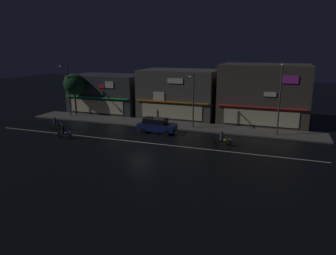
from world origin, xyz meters
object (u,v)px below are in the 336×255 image
at_px(streetlamp_west, 67,86).
at_px(streetlamp_mid, 193,96).
at_px(motorcycle_lead, 64,133).
at_px(traffic_cone, 160,129).
at_px(parked_car_near_kerb, 157,125).
at_px(pedestrian_on_sidewalk, 157,117).
at_px(streetlamp_east, 280,94).
at_px(motorcycle_following, 222,140).
at_px(motorcycle_opposite_lane, 56,124).

distance_m(streetlamp_west, streetlamp_mid, 17.88).
xyz_separation_m(motorcycle_lead, traffic_cone, (8.50, 6.31, -0.36)).
bearing_deg(parked_car_near_kerb, motorcycle_lead, 33.45).
bearing_deg(traffic_cone, pedestrian_on_sidewalk, 116.15).
xyz_separation_m(streetlamp_east, motorcycle_following, (-4.97, -5.49, -4.06)).
xyz_separation_m(pedestrian_on_sidewalk, motorcycle_lead, (-7.02, -9.32, -0.37)).
relative_size(motorcycle_opposite_lane, traffic_cone, 3.45).
distance_m(streetlamp_west, traffic_cone, 15.39).
relative_size(motorcycle_following, traffic_cone, 3.45).
distance_m(parked_car_near_kerb, motorcycle_following, 8.36).
height_order(streetlamp_mid, parked_car_near_kerb, streetlamp_mid).
xyz_separation_m(streetlamp_mid, motorcycle_opposite_lane, (-15.12, -5.78, -3.29)).
bearing_deg(parked_car_near_kerb, streetlamp_west, -13.82).
bearing_deg(streetlamp_west, motorcycle_following, -15.14).
xyz_separation_m(streetlamp_mid, motorcycle_following, (4.60, -5.54, -3.29)).
distance_m(pedestrian_on_sidewalk, motorcycle_opposite_lane, 12.23).
relative_size(motorcycle_lead, traffic_cone, 3.45).
bearing_deg(streetlamp_east, motorcycle_opposite_lane, -166.93).
height_order(pedestrian_on_sidewalk, traffic_cone, pedestrian_on_sidewalk).
distance_m(motorcycle_following, traffic_cone, 8.55).
distance_m(pedestrian_on_sidewalk, motorcycle_following, 11.27).
height_order(streetlamp_east, motorcycle_opposite_lane, streetlamp_east).
xyz_separation_m(streetlamp_mid, parked_car_near_kerb, (-3.36, -3.03, -3.06)).
xyz_separation_m(streetlamp_mid, motorcycle_lead, (-11.79, -8.60, -3.29)).
relative_size(pedestrian_on_sidewalk, motorcycle_following, 0.97).
bearing_deg(parked_car_near_kerb, streetlamp_east, -167.02).
bearing_deg(motorcycle_lead, traffic_cone, -150.26).
relative_size(pedestrian_on_sidewalk, motorcycle_opposite_lane, 0.97).
bearing_deg(motorcycle_opposite_lane, parked_car_near_kerb, 20.57).
bearing_deg(motorcycle_lead, motorcycle_opposite_lane, -47.05).
distance_m(parked_car_near_kerb, motorcycle_lead, 10.10).
height_order(motorcycle_lead, motorcycle_following, same).
bearing_deg(streetlamp_east, parked_car_near_kerb, -167.02).
distance_m(streetlamp_mid, parked_car_near_kerb, 5.46).
bearing_deg(motorcycle_opposite_lane, streetlamp_west, 120.91).
xyz_separation_m(parked_car_near_kerb, motorcycle_opposite_lane, (-11.76, -2.75, -0.24)).
xyz_separation_m(streetlamp_east, motorcycle_opposite_lane, (-24.69, -5.73, -4.06)).
xyz_separation_m(streetlamp_east, parked_car_near_kerb, (-12.93, -2.98, -3.82)).
xyz_separation_m(parked_car_near_kerb, motorcycle_lead, (-8.42, -5.56, -0.24)).
height_order(streetlamp_west, motorcycle_following, streetlamp_west).
bearing_deg(motorcycle_opposite_lane, motorcycle_lead, -32.77).
xyz_separation_m(streetlamp_west, streetlamp_east, (27.44, -0.59, 0.36)).
bearing_deg(motorcycle_following, traffic_cone, 164.27).
xyz_separation_m(streetlamp_west, motorcycle_lead, (6.08, -9.13, -3.70)).
bearing_deg(parked_car_near_kerb, motorcycle_opposite_lane, 13.17).
relative_size(streetlamp_mid, traffic_cone, 11.50).
relative_size(parked_car_near_kerb, traffic_cone, 7.82).
height_order(streetlamp_east, motorcycle_lead, streetlamp_east).
distance_m(streetlamp_mid, motorcycle_opposite_lane, 16.52).
bearing_deg(streetlamp_mid, traffic_cone, -145.27).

